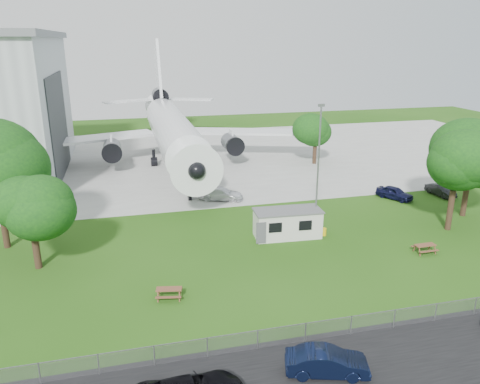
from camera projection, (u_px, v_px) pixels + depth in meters
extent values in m
plane|color=#325F18|center=(248.00, 272.00, 36.89)|extent=(160.00, 160.00, 0.00)
cube|color=black|center=(312.00, 383.00, 24.90)|extent=(120.00, 8.00, 0.02)
cube|color=#B7B7B2|center=(184.00, 159.00, 71.93)|extent=(120.00, 46.00, 0.03)
cube|color=#2D3033|center=(59.00, 125.00, 61.32)|extent=(0.16, 16.00, 12.96)
cylinder|color=white|center=(173.00, 131.00, 66.21)|extent=(5.40, 34.00, 5.40)
cone|color=white|center=(193.00, 164.00, 48.68)|extent=(5.40, 5.50, 5.40)
cone|color=white|center=(160.00, 106.00, 85.33)|extent=(4.86, 9.00, 4.86)
cube|color=white|center=(83.00, 140.00, 66.64)|extent=(21.36, 10.77, 0.36)
cube|color=white|center=(252.00, 132.00, 72.42)|extent=(21.36, 10.77, 0.36)
cube|color=white|center=(158.00, 74.00, 83.57)|extent=(0.46, 9.96, 12.17)
cylinder|color=#515459|center=(112.00, 150.00, 64.43)|extent=(2.50, 4.20, 2.50)
cylinder|color=#515459|center=(232.00, 144.00, 68.36)|extent=(2.50, 4.20, 2.50)
cylinder|color=#515459|center=(160.00, 96.00, 83.79)|extent=(2.60, 4.50, 2.60)
cylinder|color=black|center=(189.00, 190.00, 53.12)|extent=(0.36, 0.36, 2.40)
cylinder|color=black|center=(154.00, 158.00, 67.69)|extent=(0.44, 0.44, 2.40)
cylinder|color=black|center=(192.00, 155.00, 68.99)|extent=(0.44, 0.44, 2.40)
cube|color=beige|center=(287.00, 224.00, 43.18)|extent=(6.13, 2.82, 2.50)
cube|color=#59595B|center=(288.00, 211.00, 42.77)|extent=(6.34, 3.03, 0.12)
cylinder|color=gold|center=(324.00, 232.00, 43.69)|extent=(0.50, 0.50, 0.70)
cube|color=gray|center=(289.00, 344.00, 28.13)|extent=(58.00, 0.04, 1.30)
cylinder|color=slate|center=(318.00, 171.00, 42.65)|extent=(0.16, 0.16, 12.00)
cylinder|color=#382619|center=(4.00, 224.00, 40.62)|extent=(0.56, 0.56, 4.35)
cylinder|color=#382619|center=(36.00, 250.00, 37.08)|extent=(0.56, 0.56, 3.04)
sphere|color=#1E5F13|center=(30.00, 206.00, 35.93)|extent=(6.39, 6.39, 6.39)
cylinder|color=#382619|center=(450.00, 210.00, 44.58)|extent=(0.56, 0.56, 3.93)
sphere|color=#1E5F13|center=(457.00, 161.00, 43.09)|extent=(7.05, 7.05, 7.05)
cylinder|color=#382619|center=(465.00, 198.00, 48.15)|extent=(0.56, 0.56, 3.90)
sphere|color=#1E5F13|center=(472.00, 153.00, 46.67)|extent=(8.32, 8.32, 8.32)
cylinder|color=#382619|center=(315.00, 155.00, 68.74)|extent=(0.56, 0.56, 2.65)
sphere|color=#1E5F13|center=(316.00, 133.00, 67.73)|extent=(5.63, 5.63, 5.63)
imported|color=black|center=(327.00, 362.00, 25.39)|extent=(4.78, 2.79, 1.49)
imported|color=black|center=(395.00, 193.00, 53.60)|extent=(3.53, 4.49, 1.43)
imported|color=black|center=(441.00, 190.00, 54.73)|extent=(1.85, 4.06, 1.29)
imported|color=white|center=(221.00, 194.00, 53.28)|extent=(5.43, 3.74, 1.46)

